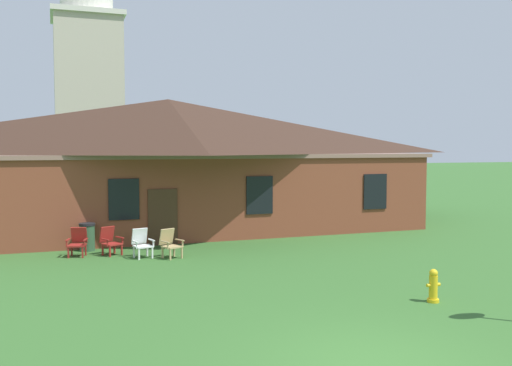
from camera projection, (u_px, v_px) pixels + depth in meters
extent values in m
plane|color=#336028|center=(375.00, 365.00, 9.45)|extent=(200.00, 200.00, 0.00)
cube|color=brown|center=(169.00, 191.00, 26.05)|extent=(21.00, 10.00, 3.20)
cube|color=#8C6458|center=(168.00, 155.00, 25.94)|extent=(21.42, 10.20, 0.16)
pyramid|color=#382319|center=(168.00, 126.00, 25.86)|extent=(21.84, 10.40, 2.48)
cube|color=black|center=(124.00, 199.00, 20.43)|extent=(1.10, 0.06, 1.50)
cube|color=black|center=(260.00, 195.00, 22.21)|extent=(1.10, 0.06, 1.50)
cube|color=black|center=(375.00, 192.00, 23.99)|extent=(1.10, 0.06, 1.50)
cube|color=#422819|center=(163.00, 217.00, 20.95)|extent=(1.10, 0.06, 2.10)
cube|color=#BCB29E|center=(89.00, 108.00, 42.38)|extent=(4.80, 4.80, 13.15)
cube|color=silver|center=(87.00, 17.00, 41.95)|extent=(5.18, 5.18, 0.36)
cube|color=maroon|center=(83.00, 253.00, 18.55)|extent=(0.06, 0.06, 0.36)
cube|color=maroon|center=(68.00, 253.00, 18.52)|extent=(0.06, 0.06, 0.36)
cube|color=maroon|center=(86.00, 250.00, 18.99)|extent=(0.06, 0.06, 0.36)
cube|color=maroon|center=(72.00, 250.00, 18.96)|extent=(0.06, 0.06, 0.36)
cube|color=maroon|center=(77.00, 245.00, 18.74)|extent=(0.66, 0.65, 0.05)
cube|color=maroon|center=(79.00, 235.00, 19.03)|extent=(0.55, 0.32, 0.54)
cube|color=maroon|center=(86.00, 240.00, 18.73)|extent=(0.19, 0.47, 0.03)
cube|color=maroon|center=(85.00, 244.00, 18.57)|extent=(0.05, 0.05, 0.22)
cube|color=maroon|center=(68.00, 240.00, 18.69)|extent=(0.19, 0.47, 0.03)
cube|color=maroon|center=(67.00, 244.00, 18.53)|extent=(0.05, 0.05, 0.22)
cube|color=maroon|center=(122.00, 250.00, 19.03)|extent=(0.07, 0.07, 0.36)
cube|color=maroon|center=(110.00, 252.00, 18.70)|extent=(0.07, 0.07, 0.36)
cube|color=maroon|center=(114.00, 248.00, 19.34)|extent=(0.07, 0.07, 0.36)
cube|color=maroon|center=(103.00, 250.00, 19.00)|extent=(0.07, 0.07, 0.36)
cube|color=maroon|center=(112.00, 244.00, 19.00)|extent=(0.72, 0.71, 0.05)
cube|color=maroon|center=(107.00, 234.00, 19.20)|extent=(0.54, 0.40, 0.54)
cube|color=maroon|center=(120.00, 237.00, 19.19)|extent=(0.27, 0.44, 0.03)
cube|color=maroon|center=(122.00, 241.00, 19.09)|extent=(0.05, 0.05, 0.22)
cube|color=maroon|center=(105.00, 239.00, 18.77)|extent=(0.27, 0.44, 0.03)
cube|color=maroon|center=(107.00, 243.00, 18.66)|extent=(0.05, 0.05, 0.22)
cube|color=white|center=(152.00, 253.00, 18.49)|extent=(0.06, 0.06, 0.36)
cube|color=white|center=(139.00, 254.00, 18.24)|extent=(0.06, 0.06, 0.36)
cube|color=white|center=(147.00, 251.00, 18.86)|extent=(0.06, 0.06, 0.36)
cube|color=white|center=(134.00, 252.00, 18.61)|extent=(0.06, 0.06, 0.36)
cube|color=white|center=(143.00, 246.00, 18.54)|extent=(0.64, 0.63, 0.05)
cube|color=white|center=(139.00, 236.00, 18.78)|extent=(0.54, 0.30, 0.54)
cube|color=white|center=(152.00, 240.00, 18.66)|extent=(0.16, 0.47, 0.03)
cube|color=white|center=(153.00, 244.00, 18.54)|extent=(0.05, 0.05, 0.22)
cube|color=white|center=(135.00, 241.00, 18.35)|extent=(0.16, 0.47, 0.03)
cube|color=white|center=(137.00, 246.00, 18.22)|extent=(0.05, 0.05, 0.22)
cube|color=tan|center=(182.00, 253.00, 18.50)|extent=(0.07, 0.07, 0.36)
cube|color=tan|center=(170.00, 255.00, 18.18)|extent=(0.07, 0.07, 0.36)
cube|color=tan|center=(174.00, 251.00, 18.82)|extent=(0.07, 0.07, 0.36)
cube|color=tan|center=(163.00, 253.00, 18.50)|extent=(0.07, 0.07, 0.36)
cube|color=tan|center=(172.00, 247.00, 18.49)|extent=(0.70, 0.69, 0.05)
cube|color=tan|center=(167.00, 237.00, 18.69)|extent=(0.55, 0.38, 0.54)
cube|color=tan|center=(180.00, 240.00, 18.66)|extent=(0.24, 0.45, 0.03)
cube|color=tan|center=(183.00, 244.00, 18.55)|extent=(0.05, 0.05, 0.22)
cube|color=tan|center=(165.00, 242.00, 18.26)|extent=(0.24, 0.45, 0.03)
cube|color=tan|center=(168.00, 246.00, 18.15)|extent=(0.05, 0.05, 0.22)
cylinder|color=gold|center=(433.00, 300.00, 13.28)|extent=(0.28, 0.28, 0.08)
cylinder|color=gold|center=(433.00, 287.00, 13.26)|extent=(0.20, 0.20, 0.55)
sphere|color=gold|center=(434.00, 273.00, 13.24)|extent=(0.20, 0.20, 0.20)
cylinder|color=gold|center=(429.00, 285.00, 13.21)|extent=(0.10, 0.08, 0.08)
cylinder|color=gold|center=(438.00, 284.00, 13.30)|extent=(0.10, 0.08, 0.08)
cylinder|color=#335638|center=(87.00, 238.00, 19.82)|extent=(0.52, 0.52, 0.90)
cylinder|color=black|center=(87.00, 224.00, 19.79)|extent=(0.56, 0.56, 0.08)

